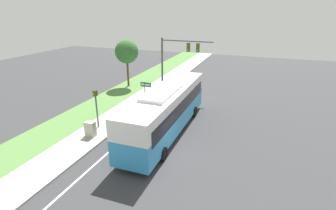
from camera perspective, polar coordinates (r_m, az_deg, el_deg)
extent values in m
plane|color=#38383A|center=(17.76, -0.69, -10.47)|extent=(80.00, 80.00, 0.00)
cube|color=#ADA89E|center=(20.51, -17.20, -6.76)|extent=(2.80, 80.00, 0.12)
cube|color=#568442|center=(22.49, -23.75, -5.18)|extent=(3.60, 80.00, 0.10)
cube|color=silver|center=(19.18, -10.89, -8.35)|extent=(0.14, 30.00, 0.01)
cube|color=#3393D1|center=(20.01, -0.31, -2.76)|extent=(2.50, 12.26, 1.65)
cube|color=white|center=(19.47, -0.32, 1.30)|extent=(2.50, 12.26, 1.35)
cube|color=black|center=(19.63, -0.32, 0.02)|extent=(2.54, 11.28, 1.02)
cube|color=white|center=(18.40, -1.33, 2.76)|extent=(1.75, 4.29, 0.24)
cylinder|color=black|center=(23.99, 0.21, -0.70)|extent=(0.28, 0.91, 0.91)
cylinder|color=black|center=(23.33, 5.75, -1.44)|extent=(0.28, 0.91, 0.91)
cylinder|color=black|center=(17.73, -8.39, -9.08)|extent=(0.28, 0.91, 0.91)
cylinder|color=black|center=(16.82, -1.06, -10.59)|extent=(0.28, 0.91, 0.91)
cylinder|color=#4C4C51|center=(29.22, -1.27, 8.51)|extent=(0.20, 0.20, 6.11)
cylinder|color=#4C4C51|center=(27.88, 4.12, 13.71)|extent=(5.52, 0.14, 0.14)
cube|color=#47470F|center=(27.91, 4.46, 12.43)|extent=(0.32, 0.28, 0.90)
sphere|color=#1ED838|center=(27.77, 4.34, 11.88)|extent=(0.18, 0.18, 0.18)
cube|color=#47470F|center=(27.65, 6.52, 12.28)|extent=(0.32, 0.28, 0.90)
sphere|color=#1ED838|center=(27.51, 6.40, 11.73)|extent=(0.18, 0.18, 0.18)
cylinder|color=#4C4C51|center=(21.25, -15.24, -1.03)|extent=(0.12, 0.12, 3.19)
cube|color=#47470F|center=(20.80, -15.59, 2.50)|extent=(0.28, 0.24, 0.44)
sphere|color=#1ED838|center=(20.69, -15.82, 2.38)|extent=(0.14, 0.14, 0.14)
cylinder|color=#4C4C51|center=(25.67, -5.03, 2.45)|extent=(0.08, 0.08, 2.42)
cube|color=#196B33|center=(25.35, -4.87, 4.45)|extent=(1.11, 0.03, 0.44)
cube|color=white|center=(25.33, -4.89, 4.44)|extent=(0.94, 0.01, 0.15)
cube|color=#B7B29E|center=(20.31, -16.56, -5.02)|extent=(0.74, 0.48, 1.12)
cylinder|color=brown|center=(32.04, -8.73, 7.00)|extent=(0.24, 0.24, 3.35)
sphere|color=#33662D|center=(31.56, -8.97, 11.41)|extent=(2.74, 2.74, 2.74)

